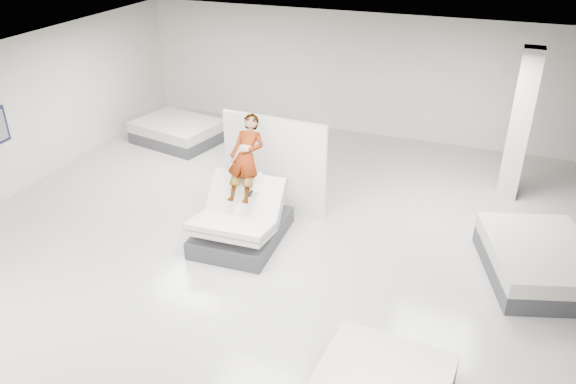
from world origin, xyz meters
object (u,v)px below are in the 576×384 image
(person, at_px, (246,174))
(flat_bed_right_far, at_px, (539,261))
(flat_bed_left_far, at_px, (178,132))
(hero_bed, at_px, (241,223))
(remote, at_px, (251,193))
(divider_panel, at_px, (274,165))
(column, at_px, (519,126))

(person, distance_m, flat_bed_right_far, 5.27)
(flat_bed_right_far, height_order, flat_bed_left_far, flat_bed_right_far)
(flat_bed_left_far, bearing_deg, hero_bed, -46.49)
(remote, xyz_separation_m, flat_bed_right_far, (4.93, 0.77, -0.74))
(divider_panel, relative_size, flat_bed_right_far, 0.85)
(hero_bed, relative_size, column, 0.61)
(flat_bed_left_far, height_order, column, column)
(flat_bed_right_far, height_order, column, column)
(hero_bed, bearing_deg, column, 38.66)
(person, height_order, divider_panel, divider_panel)
(flat_bed_left_far, bearing_deg, column, -0.93)
(flat_bed_right_far, xyz_separation_m, column, (-0.57, 2.90, 1.30))
(divider_panel, height_order, column, column)
(remote, height_order, column, column)
(person, relative_size, divider_panel, 0.75)
(hero_bed, distance_m, divider_panel, 1.52)
(remote, bearing_deg, divider_panel, 92.09)
(hero_bed, height_order, flat_bed_right_far, hero_bed)
(hero_bed, xyz_separation_m, column, (4.58, 3.66, 1.22))
(remote, bearing_deg, hero_bed, 176.46)
(hero_bed, height_order, person, person)
(person, distance_m, divider_panel, 1.08)
(person, xyz_separation_m, flat_bed_right_far, (5.17, 0.42, -0.93))
(flat_bed_right_far, relative_size, column, 0.80)
(person, height_order, remote, person)
(hero_bed, relative_size, divider_panel, 0.89)
(hero_bed, relative_size, person, 1.20)
(divider_panel, xyz_separation_m, flat_bed_right_far, (5.04, -0.62, -0.69))
(hero_bed, bearing_deg, flat_bed_right_far, 8.39)
(person, height_order, flat_bed_left_far, person)
(column, bearing_deg, flat_bed_right_far, -78.82)
(flat_bed_left_far, bearing_deg, person, -43.94)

